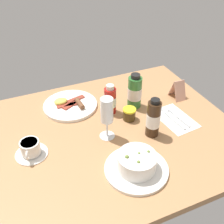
{
  "coord_description": "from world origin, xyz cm",
  "views": [
    {
      "loc": [
        -30.45,
        -79.35,
        74.31
      ],
      "look_at": [
        4.8,
        1.75,
        8.54
      ],
      "focal_mm": 44.46,
      "sensor_mm": 36.0,
      "label": 1
    }
  ],
  "objects": [
    {
      "name": "sauce_bottle_red",
      "position": [
        8.71,
        12.77,
        6.25
      ],
      "size": [
        5.32,
        5.32,
        13.87
      ],
      "color": "#B21E19",
      "rests_on": "ground_plane"
    },
    {
      "name": "jam_jar",
      "position": [
        14.15,
        4.6,
        2.74
      ],
      "size": [
        5.62,
        5.62,
        5.41
      ],
      "color": "#412F14",
      "rests_on": "ground_plane"
    },
    {
      "name": "cutlery_setting",
      "position": [
        32.61,
        -2.87,
        0.25
      ],
      "size": [
        14.51,
        20.55,
        0.9
      ],
      "color": "white",
      "rests_on": "ground_plane"
    },
    {
      "name": "sauce_bottle_brown",
      "position": [
        18.21,
        -7.79,
        7.82
      ],
      "size": [
        5.45,
        5.45,
        16.88
      ],
      "color": "#382314",
      "rests_on": "ground_plane"
    },
    {
      "name": "ground_plane",
      "position": [
        0.0,
        0.0,
        -1.5
      ],
      "size": [
        110.0,
        84.0,
        3.0
      ],
      "primitive_type": "cube",
      "color": "#B27F51"
    },
    {
      "name": "breakfast_plate",
      "position": [
        -6.66,
        23.92,
        0.92
      ],
      "size": [
        24.57,
        24.57,
        3.7
      ],
      "color": "white",
      "rests_on": "ground_plane"
    },
    {
      "name": "sauce_bottle_green",
      "position": [
        20.59,
        12.67,
        7.57
      ],
      "size": [
        6.33,
        6.33,
        16.48
      ],
      "color": "#337233",
      "rests_on": "ground_plane"
    },
    {
      "name": "porridge_bowl",
      "position": [
        3.5,
        -22.51,
        3.35
      ],
      "size": [
        22.43,
        22.43,
        8.04
      ],
      "color": "white",
      "rests_on": "ground_plane"
    },
    {
      "name": "menu_card",
      "position": [
        42.86,
        10.76,
        4.56
      ],
      "size": [
        5.51,
        7.51,
        9.26
      ],
      "color": "tan",
      "rests_on": "ground_plane"
    },
    {
      "name": "wine_glass",
      "position": [
        1.18,
        -1.77,
        11.81
      ],
      "size": [
        6.18,
        6.18,
        17.99
      ],
      "color": "white",
      "rests_on": "ground_plane"
    },
    {
      "name": "coffee_cup",
      "position": [
        -28.63,
        0.37,
        2.81
      ],
      "size": [
        12.11,
        12.21,
        6.14
      ],
      "color": "white",
      "rests_on": "ground_plane"
    }
  ]
}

